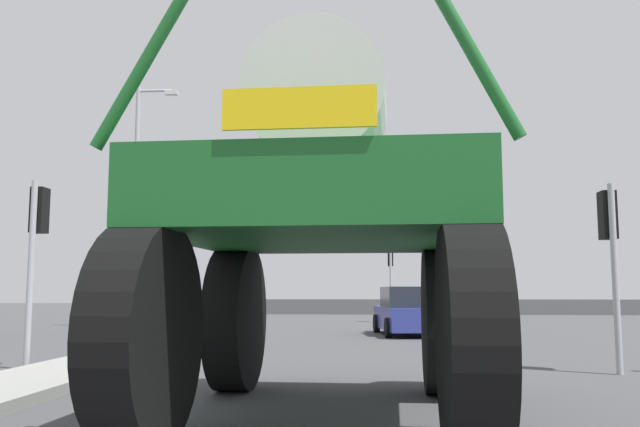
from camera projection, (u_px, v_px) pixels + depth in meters
The scene contains 8 objects.
ground_plane at pixel (353, 344), 17.79m from camera, with size 120.00×120.00×0.00m, color #424244.
oversize_sprayer at pixel (324, 229), 7.67m from camera, with size 3.89×5.60×4.14m.
sedan_ahead at pixel (409, 312), 21.36m from camera, with size 2.25×4.27×1.52m.
traffic_signal_near_left at pixel (37, 232), 12.30m from camera, with size 0.24×0.54×3.38m.
traffic_signal_near_right at pixel (610, 235), 11.58m from camera, with size 0.24×0.54×3.20m.
traffic_signal_far_left at pixel (391, 266), 30.20m from camera, with size 0.24×0.55×3.44m.
streetlight_far_left at pixel (138, 194), 25.89m from camera, with size 1.65×0.24×9.32m.
roadside_barrier at pixel (361, 307), 40.40m from camera, with size 32.97×0.24×0.90m, color #59595B.
Camera 1 is at (0.40, -0.09, 1.37)m, focal length 37.82 mm.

